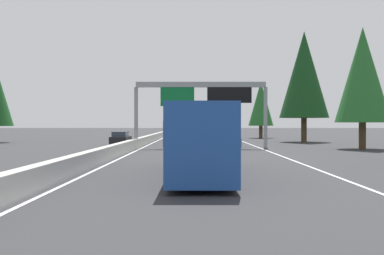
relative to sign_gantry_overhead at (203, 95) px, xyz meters
name	(u,v)px	position (x,y,z in m)	size (l,w,h in m)	color
ground_plane	(158,140)	(21.22, 6.04, -5.01)	(320.00, 320.00, 0.00)	#2D2D30
median_barrier	(165,133)	(41.22, 6.34, -4.56)	(180.00, 0.56, 0.90)	#ADAAA3
shoulder_stripe_right	(232,138)	(31.22, -5.48, -5.01)	(160.00, 0.16, 0.01)	silver
shoulder_stripe_median	(164,137)	(31.22, 5.79, -5.01)	(160.00, 0.16, 0.01)	silver
sign_gantry_overhead	(203,95)	(0.00, 0.00, 0.00)	(0.50, 12.68, 6.30)	gray
bus_mid_left	(200,138)	(-21.94, 0.54, -3.30)	(11.50, 2.55, 3.10)	#1E4793
sedan_far_left	(231,140)	(2.69, -2.88, -4.33)	(4.40, 1.80, 1.47)	slate
pickup_distant_b	(196,133)	(20.75, 0.62, -4.10)	(5.60, 2.00, 1.86)	#1E4793
sedan_near_right	(211,131)	(59.92, -3.18, -4.33)	(4.40, 1.80, 1.47)	red
box_truck_near_center	(195,126)	(83.11, 0.67, -3.40)	(8.50, 2.40, 2.95)	gold
minivan_far_right	(217,131)	(35.80, -3.15, -4.06)	(5.00, 1.95, 1.69)	silver
oncoming_near	(121,139)	(6.68, 8.92, -4.33)	(4.40, 1.80, 1.47)	black
conifer_right_near	(363,75)	(-1.73, -14.51, 1.75)	(4.89, 4.89, 11.12)	#4C3823
conifer_right_mid	(304,75)	(13.52, -12.99, 3.45)	(6.13, 6.13, 13.92)	#4C3823
conifer_right_far	(261,104)	(28.04, -9.77, 0.47)	(3.97, 3.97, 9.02)	#4C3823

